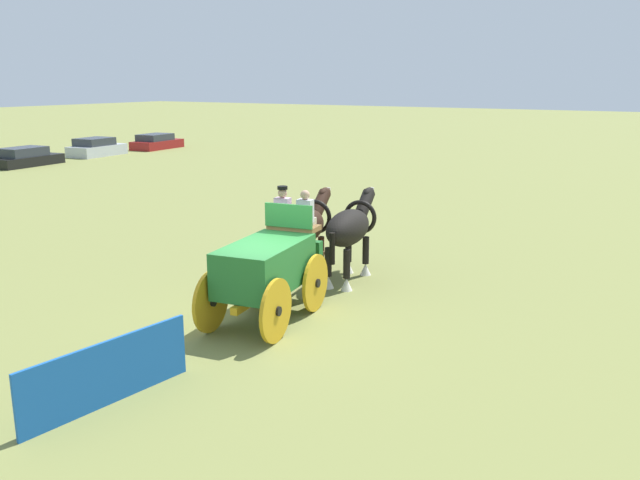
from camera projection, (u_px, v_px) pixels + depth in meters
ground_plane at (266, 320)px, 14.88m from camera, size 220.00×220.00×0.00m
show_wagon at (269, 266)px, 14.75m from camera, size 5.65×2.09×2.78m
draft_horse_near at (305, 227)px, 18.07m from camera, size 2.98×1.24×2.20m
draft_horse_off at (350, 229)px, 17.57m from camera, size 3.17×1.23×2.27m
parked_vehicle_e at (26, 158)px, 41.21m from camera, size 4.54×2.25×1.16m
parked_vehicle_f at (96, 148)px, 46.63m from camera, size 4.15×2.34×1.26m
parked_vehicle_g at (157, 142)px, 51.31m from camera, size 4.37×2.32×1.15m
sponsor_banner at (108, 373)px, 10.95m from camera, size 3.18×0.45×1.10m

